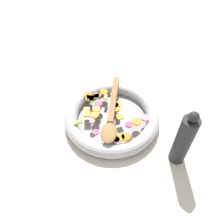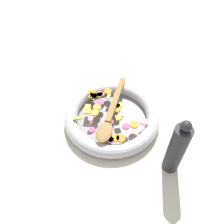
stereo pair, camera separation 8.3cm
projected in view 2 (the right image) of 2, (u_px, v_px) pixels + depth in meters
ground_plane at (112, 120)px, 0.87m from camera, size 4.00×4.00×0.00m
skillet at (112, 117)px, 0.85m from camera, size 0.37×0.37×0.05m
chopped_vegetables at (107, 111)px, 0.83m from camera, size 0.26×0.28×0.01m
wooden_spoon at (111, 114)px, 0.81m from camera, size 0.33×0.06×0.01m
pepper_mill at (177, 149)px, 0.65m from camera, size 0.05×0.05×0.24m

